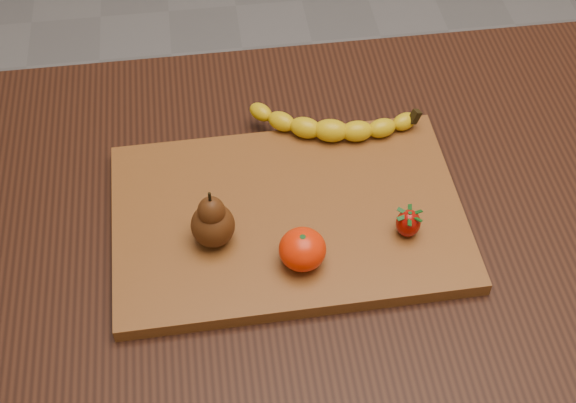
{
  "coord_description": "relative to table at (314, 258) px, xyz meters",
  "views": [
    {
      "loc": [
        -0.13,
        -0.66,
        1.57
      ],
      "look_at": [
        -0.04,
        -0.01,
        0.8
      ],
      "focal_mm": 50.0,
      "sensor_mm": 36.0,
      "label": 1
    }
  ],
  "objects": [
    {
      "name": "pear",
      "position": [
        -0.14,
        -0.04,
        0.16
      ],
      "size": [
        0.07,
        0.07,
        0.09
      ],
      "primitive_type": null,
      "rotation": [
        0.0,
        0.0,
        -0.29
      ],
      "color": "#44210A",
      "rests_on": "cutting_board"
    },
    {
      "name": "table",
      "position": [
        0.0,
        0.0,
        0.0
      ],
      "size": [
        1.0,
        0.7,
        0.76
      ],
      "color": "black",
      "rests_on": "ground"
    },
    {
      "name": "banana",
      "position": [
        0.04,
        0.11,
        0.13
      ],
      "size": [
        0.21,
        0.1,
        0.03
      ],
      "primitive_type": null,
      "rotation": [
        0.0,
        0.0,
        -0.23
      ],
      "color": "#D3AF09",
      "rests_on": "cutting_board"
    },
    {
      "name": "strawberry",
      "position": [
        0.11,
        -0.06,
        0.14
      ],
      "size": [
        0.04,
        0.04,
        0.04
      ],
      "primitive_type": null,
      "rotation": [
        0.0,
        0.0,
        0.28
      ],
      "color": "#920A04",
      "rests_on": "cutting_board"
    },
    {
      "name": "mandarin",
      "position": [
        -0.03,
        -0.09,
        0.14
      ],
      "size": [
        0.08,
        0.08,
        0.05
      ],
      "primitive_type": "ellipsoid",
      "rotation": [
        0.0,
        0.0,
        -0.4
      ],
      "color": "red",
      "rests_on": "cutting_board"
    },
    {
      "name": "cutting_board",
      "position": [
        -0.04,
        -0.01,
        0.11
      ],
      "size": [
        0.45,
        0.31,
        0.02
      ],
      "primitive_type": "cube",
      "rotation": [
        0.0,
        0.0,
        0.01
      ],
      "color": "brown",
      "rests_on": "table"
    }
  ]
}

